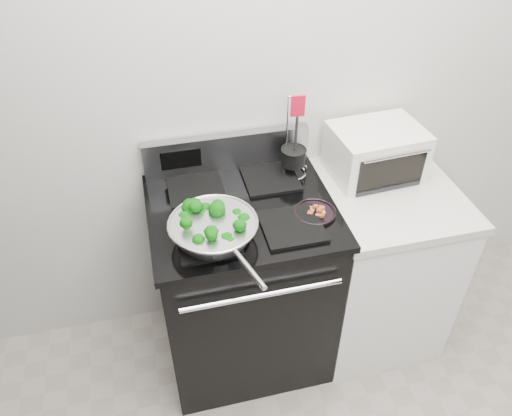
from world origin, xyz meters
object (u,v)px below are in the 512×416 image
object	(u,v)px
gas_range	(243,282)
toaster_oven	(375,152)
bacon_plate	(315,210)
skillet	(214,229)
utensil_holder	(293,161)

from	to	relation	value
gas_range	toaster_oven	size ratio (longest dim) A/B	2.68
bacon_plate	toaster_oven	bearing A→B (deg)	34.65
skillet	bacon_plate	size ratio (longest dim) A/B	3.11
bacon_plate	utensil_holder	distance (m)	0.30
gas_range	skillet	size ratio (longest dim) A/B	2.08
utensil_holder	toaster_oven	bearing A→B (deg)	2.29
skillet	bacon_plate	xyz separation A→B (m)	(0.43, 0.05, -0.04)
gas_range	skillet	bearing A→B (deg)	-131.13
bacon_plate	utensil_holder	size ratio (longest dim) A/B	0.44
toaster_oven	utensil_holder	bearing A→B (deg)	170.29
skillet	toaster_oven	distance (m)	0.87
skillet	utensil_holder	distance (m)	0.55
utensil_holder	toaster_oven	xyz separation A→B (m)	(0.38, -0.04, 0.01)
utensil_holder	toaster_oven	world-z (taller)	utensil_holder
gas_range	utensil_holder	bearing A→B (deg)	33.48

